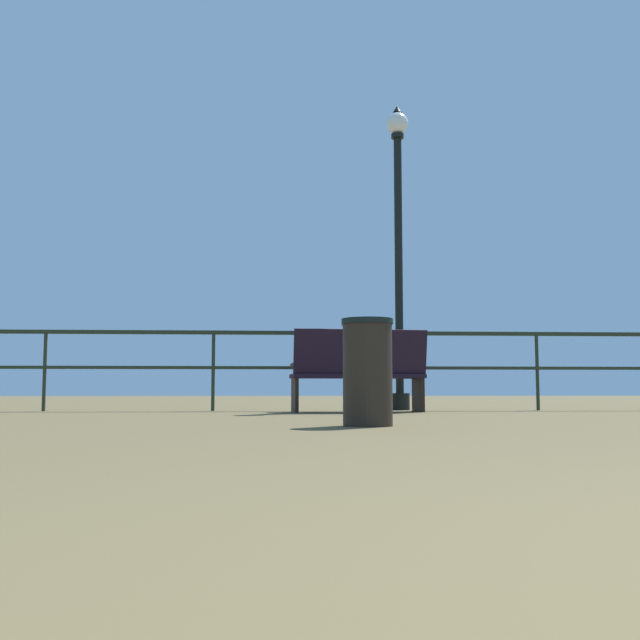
% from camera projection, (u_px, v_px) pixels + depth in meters
% --- Properties ---
extents(pier_railing, '(20.96, 0.05, 1.01)m').
position_uv_depth(pier_railing, '(377.00, 352.00, 9.59)').
color(pier_railing, '#222D1B').
rests_on(pier_railing, ground_plane).
extents(bench_near_left, '(1.63, 0.78, 0.98)m').
position_uv_depth(bench_near_left, '(359.00, 368.00, 8.88)').
color(bench_near_left, black).
rests_on(bench_near_left, ground_plane).
extents(lamppost_center, '(0.30, 0.30, 4.12)m').
position_uv_depth(lamppost_center, '(398.00, 236.00, 10.01)').
color(lamppost_center, black).
rests_on(lamppost_center, ground_plane).
extents(seagull_on_rail, '(0.38, 0.18, 0.18)m').
position_uv_depth(seagull_on_rail, '(356.00, 325.00, 9.61)').
color(seagull_on_rail, white).
rests_on(seagull_on_rail, pier_railing).
extents(trash_bin, '(0.39, 0.39, 0.80)m').
position_uv_depth(trash_bin, '(368.00, 372.00, 5.58)').
color(trash_bin, black).
rests_on(trash_bin, ground_plane).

